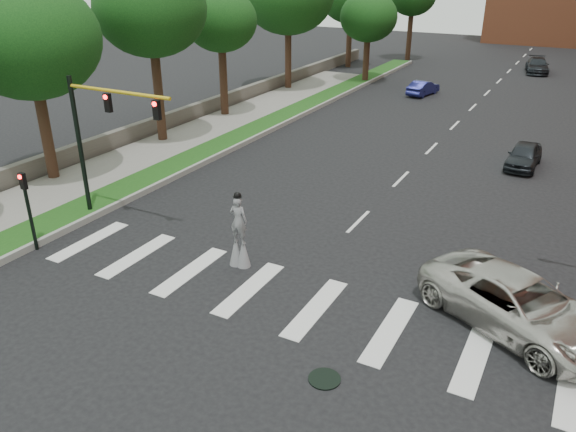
{
  "coord_description": "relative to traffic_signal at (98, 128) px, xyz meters",
  "views": [
    {
      "loc": [
        7.87,
        -13.16,
        10.47
      ],
      "look_at": [
        -1.24,
        3.77,
        1.7
      ],
      "focal_mm": 35.0,
      "sensor_mm": 36.0,
      "label": 1
    }
  ],
  "objects": [
    {
      "name": "traffic_signal",
      "position": [
        0.0,
        0.0,
        0.0
      ],
      "size": [
        5.3,
        0.23,
        6.2
      ],
      "color": "black",
      "rests_on": "ground"
    },
    {
      "name": "stone_wall",
      "position": [
        -7.22,
        19.0,
        -3.6
      ],
      "size": [
        0.5,
        56.0,
        1.1
      ],
      "primitive_type": "cube",
      "color": "#534F47",
      "rests_on": "ground"
    },
    {
      "name": "tree_2",
      "position": [
        -5.62,
        10.32,
        3.79
      ],
      "size": [
        6.54,
        6.54,
        10.76
      ],
      "color": "#311D13",
      "rests_on": "ground"
    },
    {
      "name": "tree_1",
      "position": [
        -6.2,
        2.29,
        2.92
      ],
      "size": [
        6.71,
        6.71,
        9.95
      ],
      "color": "#311D13",
      "rests_on": "ground"
    },
    {
      "name": "secondary_signal",
      "position": [
        -0.52,
        -3.5,
        -2.2
      ],
      "size": [
        0.25,
        0.21,
        3.23
      ],
      "color": "black",
      "rests_on": "ground"
    },
    {
      "name": "sidewalk_left",
      "position": [
        -4.72,
        7.0,
        -4.06
      ],
      "size": [
        4.0,
        60.0,
        0.18
      ],
      "primitive_type": "cube",
      "color": "slate",
      "rests_on": "ground"
    },
    {
      "name": "stilt_performer",
      "position": [
        7.29,
        -0.73,
        -2.94
      ],
      "size": [
        0.84,
        0.54,
        2.98
      ],
      "rotation": [
        0.0,
        0.0,
        3.22
      ],
      "color": "#311D13",
      "rests_on": "ground"
    },
    {
      "name": "suv_crossing",
      "position": [
        16.98,
        0.0,
        -3.28
      ],
      "size": [
        6.88,
        5.54,
        1.74
      ],
      "primitive_type": "imported",
      "rotation": [
        0.0,
        0.0,
        1.07
      ],
      "color": "#BBB8B0",
      "rests_on": "ground"
    },
    {
      "name": "ground_plane",
      "position": [
        9.78,
        -3.0,
        -4.15
      ],
      "size": [
        160.0,
        160.0,
        0.0
      ],
      "primitive_type": "plane",
      "color": "black",
      "rests_on": "ground"
    },
    {
      "name": "car_far",
      "position": [
        12.39,
        47.23,
        -3.41
      ],
      "size": [
        2.87,
        5.34,
        1.47
      ],
      "primitive_type": "imported",
      "rotation": [
        0.0,
        0.0,
        0.17
      ],
      "color": "black",
      "rests_on": "ground"
    },
    {
      "name": "car_near",
      "position": [
        15.13,
        16.05,
        -3.48
      ],
      "size": [
        1.7,
        3.97,
        1.34
      ],
      "primitive_type": "imported",
      "rotation": [
        0.0,
        0.0,
        -0.03
      ],
      "color": "black",
      "rests_on": "ground"
    },
    {
      "name": "car_mid",
      "position": [
        5.08,
        31.45,
        -3.54
      ],
      "size": [
        2.02,
        3.9,
        1.23
      ],
      "primitive_type": "imported",
      "rotation": [
        0.0,
        0.0,
        2.94
      ],
      "color": "navy",
      "rests_on": "ground"
    },
    {
      "name": "manhole",
      "position": [
        12.78,
        -5.0,
        -4.13
      ],
      "size": [
        0.9,
        0.9,
        0.04
      ],
      "primitive_type": "cylinder",
      "color": "black",
      "rests_on": "ground"
    },
    {
      "name": "grass_median",
      "position": [
        -1.72,
        17.0,
        -4.03
      ],
      "size": [
        2.0,
        60.0,
        0.25
      ],
      "primitive_type": "cube",
      "color": "#174213",
      "rests_on": "ground"
    },
    {
      "name": "tree_6",
      "position": [
        -1.28,
        34.32,
        1.66
      ],
      "size": [
        5.19,
        5.19,
        8.06
      ],
      "color": "#311D13",
      "rests_on": "ground"
    },
    {
      "name": "tree_3",
      "position": [
        -5.8,
        17.57,
        2.5
      ],
      "size": [
        5.05,
        5.05,
        8.86
      ],
      "color": "#311D13",
      "rests_on": "ground"
    },
    {
      "name": "median_curb",
      "position": [
        -0.67,
        17.0,
        -4.01
      ],
      "size": [
        0.2,
        60.0,
        0.28
      ],
      "primitive_type": "cube",
      "color": "gray",
      "rests_on": "ground"
    }
  ]
}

